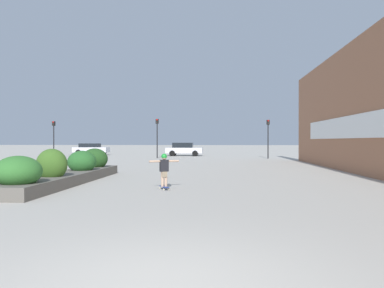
% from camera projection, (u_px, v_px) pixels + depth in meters
% --- Properties ---
extents(ground_plane, '(300.00, 300.00, 0.00)m').
position_uv_depth(ground_plane, '(160.00, 285.00, 4.37)').
color(ground_plane, '#ADA89E').
extents(planter_box, '(1.56, 9.49, 1.41)m').
position_uv_depth(planter_box, '(66.00, 171.00, 14.86)').
color(planter_box, '#605B54').
rests_on(planter_box, ground_plane).
extents(skateboard, '(0.46, 0.70, 0.10)m').
position_uv_depth(skateboard, '(164.00, 187.00, 13.04)').
color(skateboard, navy).
rests_on(skateboard, ground_plane).
extents(skateboarder, '(1.00, 0.52, 1.15)m').
position_uv_depth(skateboarder, '(164.00, 167.00, 13.04)').
color(skateboarder, tan).
rests_on(skateboarder, skateboard).
extents(car_leftmost, '(4.08, 1.88, 1.40)m').
position_uv_depth(car_leftmost, '(91.00, 149.00, 44.87)').
color(car_leftmost, silver).
rests_on(car_leftmost, ground_plane).
extents(car_center_left, '(4.10, 2.03, 1.50)m').
position_uv_depth(car_center_left, '(184.00, 149.00, 42.34)').
color(car_center_left, silver).
rests_on(car_center_left, ground_plane).
extents(traffic_light_left, '(0.28, 0.30, 3.85)m').
position_uv_depth(traffic_light_left, '(157.00, 132.00, 36.64)').
color(traffic_light_left, black).
rests_on(traffic_light_left, ground_plane).
extents(traffic_light_right, '(0.28, 0.30, 3.72)m').
position_uv_depth(traffic_light_right, '(268.00, 132.00, 35.83)').
color(traffic_light_right, black).
rests_on(traffic_light_right, ground_plane).
extents(traffic_light_far_left, '(0.28, 0.30, 3.67)m').
position_uv_depth(traffic_light_far_left, '(54.00, 133.00, 37.62)').
color(traffic_light_far_left, black).
rests_on(traffic_light_far_left, ground_plane).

